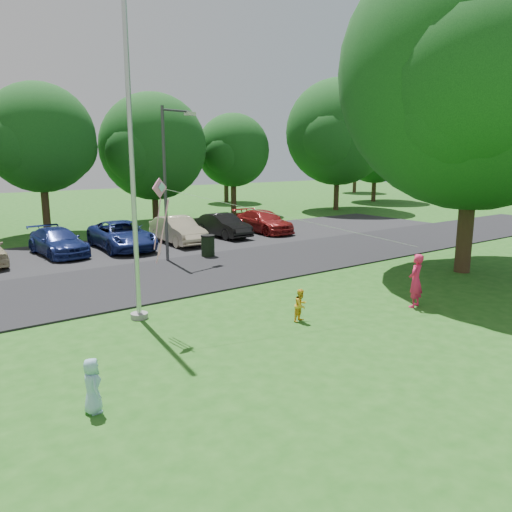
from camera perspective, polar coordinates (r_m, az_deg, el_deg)
ground at (r=13.05m, az=10.63°, el=-9.77°), size 120.00×120.00×0.00m
park_road at (r=19.97m, az=-8.51°, el=-2.09°), size 60.00×6.00×0.06m
parking_strip at (r=25.79m, az=-15.29°, el=0.72°), size 42.00×7.00×0.06m
flagpole at (r=14.32m, az=-13.95°, el=9.09°), size 0.50×0.50×10.00m
street_lamp at (r=22.27m, az=-9.88°, el=9.68°), size 1.86×0.61×6.71m
trash_can at (r=23.20m, az=-5.52°, el=1.13°), size 0.65×0.65×1.04m
big_tree at (r=21.56m, az=24.12°, el=17.99°), size 11.01×10.48×13.01m
tree_row at (r=34.14m, az=-18.71°, el=12.67°), size 64.35×11.94×10.88m
horizon_trees at (r=44.07m, az=-19.40°, el=10.41°), size 77.46×7.20×7.02m
parked_cars at (r=25.64m, az=-15.71°, el=2.23°), size 20.02×5.07×1.44m
woman at (r=16.28m, az=17.77°, el=-2.70°), size 0.70×0.55×1.69m
child_yellow at (r=14.35m, az=5.15°, el=-5.61°), size 0.54×0.46×0.95m
child_blue at (r=9.94m, az=-18.22°, el=-13.90°), size 0.36×0.53×1.05m
kite at (r=13.26m, az=-9.55°, el=5.50°), size 7.50×2.95×2.27m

